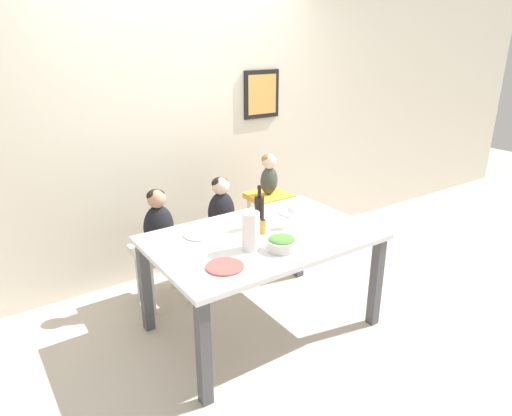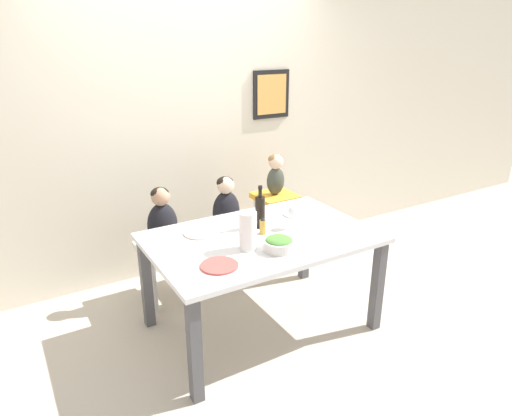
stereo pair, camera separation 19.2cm
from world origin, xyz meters
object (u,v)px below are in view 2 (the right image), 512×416
object	(u,v)px
wine_bottle	(260,211)
dinner_plate_front_left	(219,266)
dinner_plate_back_left	(200,233)
person_child_left	(162,217)
dinner_plate_back_right	(297,213)
paper_towel_roll	(248,231)
person_baby_right	(276,172)
chair_far_center	(227,239)
person_child_center	(226,205)
chair_right_highchair	(275,211)
chair_far_left	(165,254)
wine_glass_near	(293,213)
salad_bowl_large	(279,243)

from	to	relation	value
wine_bottle	dinner_plate_front_left	world-z (taller)	wine_bottle
dinner_plate_front_left	dinner_plate_back_left	bearing A→B (deg)	78.93
person_child_left	dinner_plate_back_right	size ratio (longest dim) A/B	2.09
wine_bottle	dinner_plate_front_left	distance (m)	0.66
paper_towel_roll	dinner_plate_front_left	xyz separation A→B (m)	(-0.27, -0.12, -0.12)
dinner_plate_back_right	wine_bottle	bearing A→B (deg)	-168.67
person_child_left	person_baby_right	distance (m)	1.07
chair_far_center	dinner_plate_back_left	bearing A→B (deg)	-132.92
chair_far_center	person_child_center	bearing A→B (deg)	90.00
chair_right_highchair	dinner_plate_back_right	xyz separation A→B (m)	(-0.14, -0.52, 0.18)
dinner_plate_back_left	dinner_plate_front_left	bearing A→B (deg)	-101.07
person_baby_right	dinner_plate_back_left	world-z (taller)	person_baby_right
dinner_plate_back_left	dinner_plate_back_right	size ratio (longest dim) A/B	1.00
chair_right_highchair	dinner_plate_back_left	bearing A→B (deg)	-152.78
paper_towel_roll	person_child_left	bearing A→B (deg)	107.86
paper_towel_roll	wine_bottle	bearing A→B (deg)	46.55
person_child_left	dinner_plate_front_left	xyz separation A→B (m)	(0.01, -0.99, 0.03)
chair_far_left	person_baby_right	distance (m)	1.17
chair_right_highchair	chair_far_center	bearing A→B (deg)	180.00
person_child_left	paper_towel_roll	distance (m)	0.92
paper_towel_roll	wine_glass_near	xyz separation A→B (m)	(0.45, 0.13, -0.01)
person_baby_right	salad_bowl_large	distance (m)	1.16
dinner_plate_front_left	person_child_left	bearing A→B (deg)	90.55
person_child_center	person_baby_right	distance (m)	0.53
person_baby_right	wine_glass_near	xyz separation A→B (m)	(-0.32, -0.73, -0.06)
chair_right_highchair	wine_bottle	xyz separation A→B (m)	(-0.52, -0.60, 0.30)
chair_far_left	chair_right_highchair	distance (m)	1.06
chair_far_left	person_child_left	distance (m)	0.32
person_baby_right	paper_towel_roll	xyz separation A→B (m)	(-0.77, -0.86, -0.06)
dinner_plate_back_left	wine_bottle	bearing A→B (deg)	-15.22
chair_far_center	chair_far_left	bearing A→B (deg)	180.00
person_child_center	wine_glass_near	distance (m)	0.76
paper_towel_roll	dinner_plate_back_right	bearing A→B (deg)	28.38
dinner_plate_back_right	person_child_left	bearing A→B (deg)	150.21
paper_towel_roll	dinner_plate_back_left	xyz separation A→B (m)	(-0.17, 0.38, -0.12)
chair_far_left	dinner_plate_back_right	bearing A→B (deg)	-29.74
wine_glass_near	dinner_plate_back_right	bearing A→B (deg)	48.52
wine_glass_near	dinner_plate_front_left	world-z (taller)	wine_glass_near
person_baby_right	dinner_plate_back_left	bearing A→B (deg)	-152.72
person_baby_right	wine_glass_near	distance (m)	0.80
wine_bottle	paper_towel_roll	size ratio (longest dim) A/B	1.24
person_baby_right	dinner_plate_front_left	bearing A→B (deg)	-136.36
dinner_plate_front_left	dinner_plate_back_right	bearing A→B (deg)	27.38
chair_far_left	person_child_center	world-z (taller)	person_child_center
salad_bowl_large	dinner_plate_back_right	distance (m)	0.65
salad_bowl_large	dinner_plate_front_left	distance (m)	0.44
person_baby_right	dinner_plate_front_left	size ratio (longest dim) A/B	1.57
person_child_left	salad_bowl_large	size ratio (longest dim) A/B	2.31
chair_right_highchair	wine_bottle	bearing A→B (deg)	-130.87
dinner_plate_back_left	salad_bowl_large	bearing A→B (deg)	-55.93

